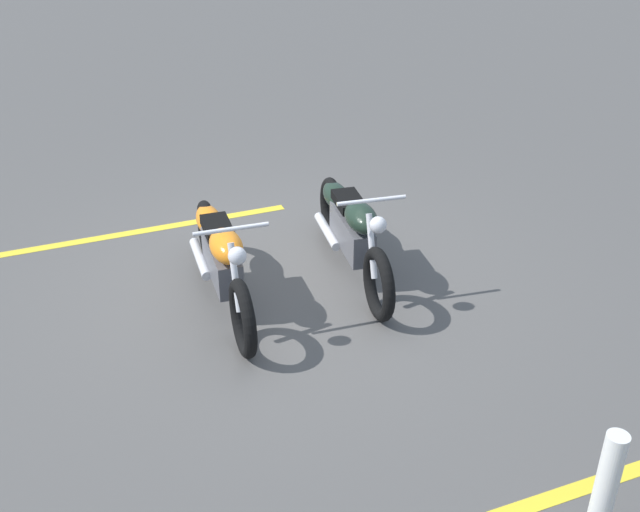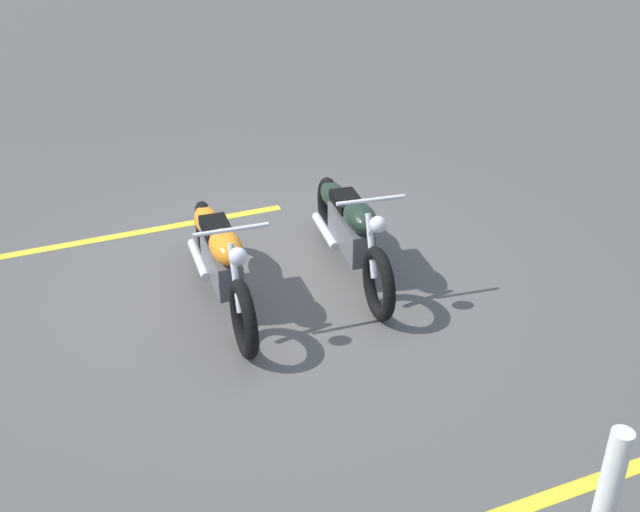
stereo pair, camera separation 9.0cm
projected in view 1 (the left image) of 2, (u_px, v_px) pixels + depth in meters
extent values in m
plane|color=#514F4C|center=(282.00, 277.00, 7.52)|extent=(60.00, 60.00, 0.00)
torus|color=black|center=(243.00, 319.00, 6.30)|extent=(0.68, 0.22, 0.67)
torus|color=black|center=(208.00, 234.00, 7.60)|extent=(0.68, 0.22, 0.67)
cube|color=#59595E|center=(222.00, 262.00, 6.95)|extent=(0.86, 0.35, 0.32)
ellipsoid|color=orange|center=(226.00, 246.00, 6.58)|extent=(0.56, 0.36, 0.24)
ellipsoid|color=orange|center=(209.00, 221.00, 7.36)|extent=(0.59, 0.33, 0.22)
cube|color=black|center=(217.00, 228.00, 6.92)|extent=(0.47, 0.31, 0.09)
cylinder|color=silver|center=(235.00, 277.00, 6.37)|extent=(0.27, 0.10, 0.56)
cylinder|color=silver|center=(231.00, 229.00, 6.20)|extent=(0.14, 0.62, 0.04)
sphere|color=silver|center=(237.00, 256.00, 6.10)|extent=(0.15, 0.15, 0.15)
cylinder|color=silver|center=(200.00, 258.00, 7.32)|extent=(0.71, 0.20, 0.09)
torus|color=black|center=(379.00, 284.00, 6.77)|extent=(0.68, 0.25, 0.67)
torus|color=black|center=(332.00, 209.00, 8.09)|extent=(0.68, 0.25, 0.67)
cube|color=#59595E|center=(352.00, 233.00, 7.43)|extent=(0.87, 0.40, 0.32)
ellipsoid|color=black|center=(361.00, 217.00, 7.05)|extent=(0.57, 0.39, 0.24)
ellipsoid|color=black|center=(336.00, 196.00, 7.84)|extent=(0.60, 0.36, 0.22)
cube|color=black|center=(349.00, 201.00, 7.40)|extent=(0.48, 0.33, 0.09)
cylinder|color=silver|center=(372.00, 246.00, 6.84)|extent=(0.27, 0.11, 0.56)
cylinder|color=silver|center=(372.00, 200.00, 6.67)|extent=(0.17, 0.61, 0.04)
sphere|color=silver|center=(378.00, 225.00, 6.57)|extent=(0.15, 0.15, 0.15)
cylinder|color=silver|center=(327.00, 231.00, 7.81)|extent=(0.70, 0.24, 0.09)
cylinder|color=white|center=(606.00, 484.00, 4.65)|extent=(0.14, 0.14, 0.78)
cube|color=yellow|center=(144.00, 231.00, 8.38)|extent=(0.42, 3.20, 0.01)
cube|color=yellow|center=(589.00, 485.00, 5.16)|extent=(0.42, 3.20, 0.01)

